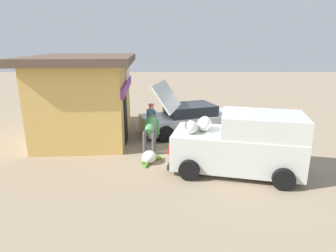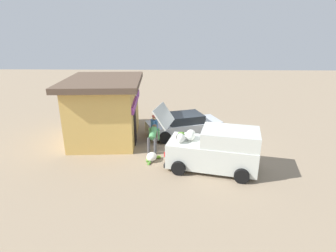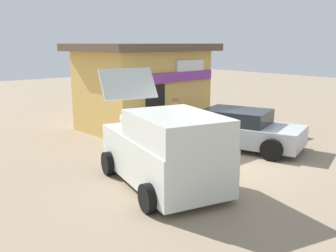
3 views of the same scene
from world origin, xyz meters
name	(u,v)px [view 2 (image 2 of 3)]	position (x,y,z in m)	size (l,w,h in m)	color
ground_plane	(200,145)	(0.00, 0.00, 0.00)	(60.00, 60.00, 0.00)	gray
storefront_bar	(105,109)	(0.99, 5.37, 1.78)	(5.55, 4.41, 3.47)	#E0B259
delivery_van	(215,149)	(-2.59, -0.41, 0.96)	(2.86, 4.78, 2.77)	silver
parked_sedan	(184,125)	(1.64, 0.87, 0.62)	(3.23, 4.71, 1.30)	#B2B7BC
vendor_standing	(154,127)	(0.33, 2.55, 0.90)	(0.48, 0.48, 1.59)	#726047
customer_bending	(153,136)	(-0.91, 2.52, 0.87)	(0.83, 0.61, 1.39)	#4C4C51
unloaded_banana_pile	(152,157)	(-1.89, 2.52, 0.19)	(0.86, 0.71, 0.41)	silver
paint_bucket	(154,126)	(2.55, 2.76, 0.18)	(0.31, 0.31, 0.36)	silver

